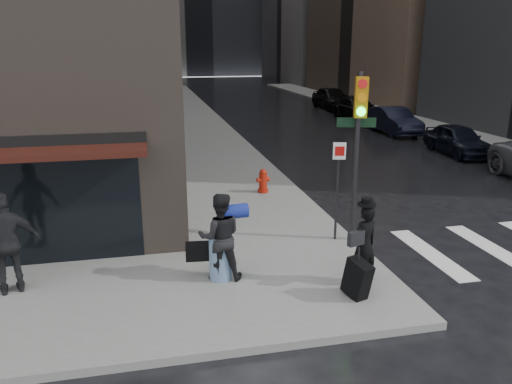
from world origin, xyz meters
TOP-DOWN VIEW (x-y plane):
  - ground at (0.00, 0.00)m, footprint 140.00×140.00m
  - sidewalk_left at (0.00, 27.00)m, footprint 4.00×50.00m
  - sidewalk_right at (13.50, 27.00)m, footprint 3.00×50.00m
  - man_overcoat at (1.11, -0.44)m, footprint 0.91×1.13m
  - man_jeans at (-1.51, 0.49)m, footprint 1.27×0.75m
  - man_greycoat at (-5.44, 0.77)m, footprint 1.24×0.78m
  - traffic_light at (1.84, 1.82)m, footprint 0.97×0.56m
  - fire_hydrant at (0.73, 6.29)m, footprint 0.44×0.33m
  - parked_car_1 at (10.63, 10.76)m, footprint 1.81×4.01m
  - parked_car_2 at (10.43, 16.40)m, footprint 1.55×4.37m
  - parked_car_3 at (10.78, 22.05)m, footprint 2.21×4.84m
  - parked_car_4 at (11.15, 27.69)m, footprint 1.97×4.89m

SIDE VIEW (x-z plane):
  - ground at x=0.00m, z-range 0.00..0.00m
  - sidewalk_left at x=0.00m, z-range 0.00..0.15m
  - sidewalk_right at x=13.50m, z-range 0.00..0.15m
  - fire_hydrant at x=0.73m, z-range 0.11..0.87m
  - parked_car_1 at x=10.63m, z-range 0.00..1.34m
  - parked_car_3 at x=10.78m, z-range 0.00..1.37m
  - parked_car_2 at x=10.43m, z-range 0.00..1.44m
  - parked_car_4 at x=11.15m, z-range 0.00..1.66m
  - man_overcoat at x=1.11m, z-range 0.00..1.79m
  - man_jeans at x=-1.51m, z-range 0.15..1.94m
  - man_greycoat at x=-5.44m, z-range 0.15..2.12m
  - traffic_light at x=1.84m, z-range 0.72..4.68m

